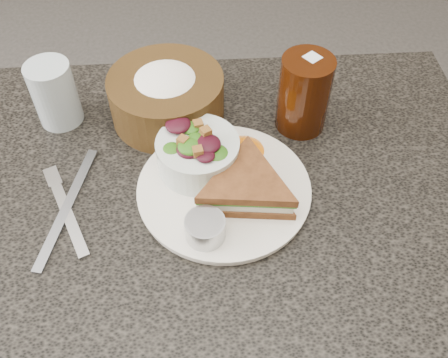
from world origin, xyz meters
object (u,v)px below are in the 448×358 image
dressing_ramekin (205,228)px  dining_table (195,312)px  dinner_plate (224,189)px  cola_glass (304,91)px  water_glass (55,94)px  sandwich (247,187)px  bread_basket (166,91)px  salad_bowl (198,150)px

dressing_ramekin → dining_table: bearing=114.6°
dining_table → dinner_plate: dinner_plate is taller
dinner_plate → cola_glass: bearing=45.5°
cola_glass → water_glass: 0.41m
sandwich → bread_basket: (-0.12, 0.20, 0.02)m
dressing_ramekin → cola_glass: cola_glass is taller
dinner_plate → cola_glass: (0.14, 0.14, 0.07)m
sandwich → salad_bowl: salad_bowl is taller
sandwich → water_glass: size_ratio=1.50×
dining_table → water_glass: (-0.21, 0.20, 0.43)m
dinner_plate → bread_basket: (-0.09, 0.18, 0.05)m
dressing_ramekin → bread_basket: 0.27m
bread_basket → sandwich: bearing=-59.3°
dressing_ramekin → bread_basket: size_ratio=0.29×
bread_basket → cola_glass: 0.23m
dinner_plate → bread_basket: size_ratio=1.35×
dining_table → water_glass: size_ratio=8.96×
salad_bowl → cola_glass: cola_glass is taller
salad_bowl → cola_glass: bearing=28.7°
salad_bowl → water_glass: water_glass is taller
dining_table → bread_basket: bread_basket is taller
water_glass → cola_glass: bearing=-5.4°
salad_bowl → dressing_ramekin: (0.01, -0.13, -0.02)m
dressing_ramekin → water_glass: bearing=131.9°
dinner_plate → water_glass: 0.33m
dinner_plate → bread_basket: bearing=115.8°
dining_table → salad_bowl: 0.43m
dining_table → dinner_plate: bearing=17.1°
dining_table → sandwich: bearing=-0.5°
sandwich → bread_basket: bearing=127.1°
dining_table → dressing_ramekin: bearing=-65.4°
bread_basket → water_glass: 0.19m
dining_table → water_glass: water_glass is taller
bread_basket → water_glass: size_ratio=1.74×
cola_glass → bread_basket: bearing=170.9°
dinner_plate → bread_basket: bread_basket is taller
dining_table → bread_basket: bearing=96.9°
bread_basket → water_glass: water_glass is taller
bread_basket → dinner_plate: bearing=-64.2°
salad_bowl → water_glass: (-0.23, 0.14, 0.01)m
dinner_plate → salad_bowl: 0.07m
sandwich → bread_basket: 0.23m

